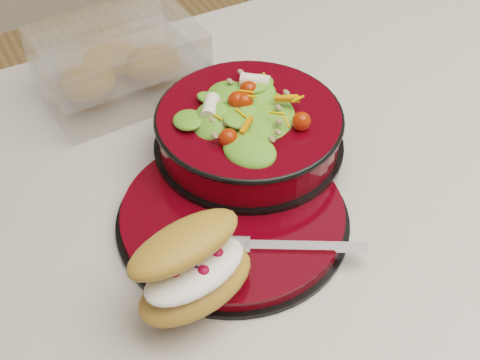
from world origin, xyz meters
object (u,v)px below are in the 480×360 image
salad_bowl (249,124)px  croissant (192,268)px  pastry_box (118,63)px  island_counter (342,322)px  fork (284,246)px  dinner_plate (234,216)px

salad_bowl → croissant: 0.22m
croissant → pastry_box: croissant is taller
island_counter → salad_bowl: size_ratio=5.34×
croissant → island_counter: bearing=9.8°
island_counter → salad_bowl: bearing=168.8°
fork → pastry_box: bearing=36.4°
island_counter → fork: fork is taller
island_counter → salad_bowl: salad_bowl is taller
fork → croissant: bearing=122.6°
island_counter → salad_bowl: 0.53m
salad_bowl → fork: 0.17m
croissant → pastry_box: (0.06, 0.37, -0.01)m
dinner_plate → salad_bowl: bearing=52.4°
fork → pastry_box: size_ratio=0.70×
salad_bowl → fork: salad_bowl is taller
dinner_plate → fork: 0.08m
island_counter → dinner_plate: bearing=-168.0°
pastry_box → salad_bowl: bearing=-70.6°
fork → salad_bowl: bearing=14.0°
island_counter → salad_bowl: (-0.18, 0.03, 0.50)m
salad_bowl → croissant: size_ratio=1.67×
salad_bowl → croissant: bearing=-132.8°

